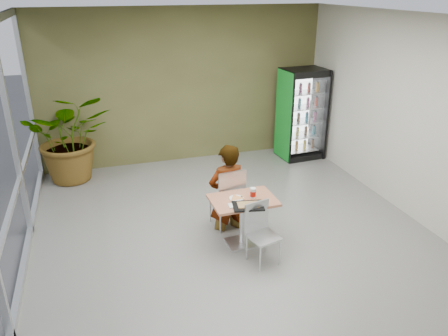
{
  "coord_description": "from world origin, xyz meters",
  "views": [
    {
      "loc": [
        -1.86,
        -5.36,
        3.59
      ],
      "look_at": [
        -0.05,
        0.47,
        1.0
      ],
      "focal_mm": 35.0,
      "sensor_mm": 36.0,
      "label": 1
    }
  ],
  "objects_px": {
    "chair_near": "(260,228)",
    "cafeteria_tray": "(248,206)",
    "dining_table": "(243,212)",
    "chair_far": "(229,194)",
    "beverage_fridge": "(302,114)",
    "seated_woman": "(227,196)",
    "soda_cup": "(253,193)",
    "potted_plant": "(70,137)"
  },
  "relations": [
    {
      "from": "seated_woman",
      "to": "soda_cup",
      "type": "relative_size",
      "value": 11.0
    },
    {
      "from": "dining_table",
      "to": "cafeteria_tray",
      "type": "height_order",
      "value": "cafeteria_tray"
    },
    {
      "from": "soda_cup",
      "to": "cafeteria_tray",
      "type": "distance_m",
      "value": 0.29
    },
    {
      "from": "chair_far",
      "to": "beverage_fridge",
      "type": "xyz_separation_m",
      "value": [
        2.46,
        2.51,
        0.38
      ]
    },
    {
      "from": "dining_table",
      "to": "potted_plant",
      "type": "xyz_separation_m",
      "value": [
        -2.37,
        3.21,
        0.34
      ]
    },
    {
      "from": "chair_near",
      "to": "potted_plant",
      "type": "xyz_separation_m",
      "value": [
        -2.47,
        3.65,
        0.37
      ]
    },
    {
      "from": "chair_near",
      "to": "chair_far",
      "type": "bearing_deg",
      "value": 85.5
    },
    {
      "from": "soda_cup",
      "to": "beverage_fridge",
      "type": "xyz_separation_m",
      "value": [
        2.27,
        3.02,
        0.15
      ]
    },
    {
      "from": "chair_far",
      "to": "soda_cup",
      "type": "xyz_separation_m",
      "value": [
        0.19,
        -0.5,
        0.23
      ]
    },
    {
      "from": "chair_near",
      "to": "cafeteria_tray",
      "type": "distance_m",
      "value": 0.34
    },
    {
      "from": "seated_woman",
      "to": "cafeteria_tray",
      "type": "relative_size",
      "value": 3.99
    },
    {
      "from": "cafeteria_tray",
      "to": "potted_plant",
      "type": "height_order",
      "value": "potted_plant"
    },
    {
      "from": "chair_far",
      "to": "chair_near",
      "type": "xyz_separation_m",
      "value": [
        0.14,
        -0.93,
        -0.09
      ]
    },
    {
      "from": "chair_near",
      "to": "seated_woman",
      "type": "bearing_deg",
      "value": 85.87
    },
    {
      "from": "seated_woman",
      "to": "chair_far",
      "type": "bearing_deg",
      "value": 96.93
    },
    {
      "from": "dining_table",
      "to": "beverage_fridge",
      "type": "distance_m",
      "value": 3.88
    },
    {
      "from": "chair_far",
      "to": "seated_woman",
      "type": "relative_size",
      "value": 0.6
    },
    {
      "from": "beverage_fridge",
      "to": "chair_near",
      "type": "bearing_deg",
      "value": -128.26
    },
    {
      "from": "seated_woman",
      "to": "beverage_fridge",
      "type": "distance_m",
      "value": 3.51
    },
    {
      "from": "chair_far",
      "to": "potted_plant",
      "type": "bearing_deg",
      "value": -57.43
    },
    {
      "from": "chair_near",
      "to": "cafeteria_tray",
      "type": "bearing_deg",
      "value": 106.85
    },
    {
      "from": "dining_table",
      "to": "beverage_fridge",
      "type": "height_order",
      "value": "beverage_fridge"
    },
    {
      "from": "cafeteria_tray",
      "to": "beverage_fridge",
      "type": "relative_size",
      "value": 0.22
    },
    {
      "from": "seated_woman",
      "to": "potted_plant",
      "type": "xyz_separation_m",
      "value": [
        -2.31,
        2.66,
        0.33
      ]
    },
    {
      "from": "chair_far",
      "to": "seated_woman",
      "type": "xyz_separation_m",
      "value": [
        -0.01,
        0.06,
        -0.05
      ]
    },
    {
      "from": "seated_woman",
      "to": "cafeteria_tray",
      "type": "bearing_deg",
      "value": 85.31
    },
    {
      "from": "cafeteria_tray",
      "to": "beverage_fridge",
      "type": "xyz_separation_m",
      "value": [
        2.43,
        3.25,
        0.21
      ]
    },
    {
      "from": "dining_table",
      "to": "soda_cup",
      "type": "distance_m",
      "value": 0.32
    },
    {
      "from": "chair_near",
      "to": "soda_cup",
      "type": "xyz_separation_m",
      "value": [
        0.05,
        0.43,
        0.32
      ]
    },
    {
      "from": "soda_cup",
      "to": "beverage_fridge",
      "type": "bearing_deg",
      "value": 53.06
    },
    {
      "from": "dining_table",
      "to": "beverage_fridge",
      "type": "bearing_deg",
      "value": 51.27
    },
    {
      "from": "cafeteria_tray",
      "to": "chair_near",
      "type": "bearing_deg",
      "value": -59.99
    },
    {
      "from": "dining_table",
      "to": "cafeteria_tray",
      "type": "xyz_separation_m",
      "value": [
        -0.02,
        -0.24,
        0.23
      ]
    },
    {
      "from": "cafeteria_tray",
      "to": "beverage_fridge",
      "type": "distance_m",
      "value": 4.06
    },
    {
      "from": "chair_far",
      "to": "soda_cup",
      "type": "distance_m",
      "value": 0.59
    },
    {
      "from": "chair_far",
      "to": "beverage_fridge",
      "type": "height_order",
      "value": "beverage_fridge"
    },
    {
      "from": "dining_table",
      "to": "beverage_fridge",
      "type": "relative_size",
      "value": 0.48
    },
    {
      "from": "potted_plant",
      "to": "chair_near",
      "type": "bearing_deg",
      "value": -55.9
    },
    {
      "from": "soda_cup",
      "to": "cafeteria_tray",
      "type": "bearing_deg",
      "value": -124.21
    },
    {
      "from": "chair_near",
      "to": "beverage_fridge",
      "type": "bearing_deg",
      "value": 42.89
    },
    {
      "from": "dining_table",
      "to": "cafeteria_tray",
      "type": "distance_m",
      "value": 0.33
    },
    {
      "from": "beverage_fridge",
      "to": "chair_far",
      "type": "bearing_deg",
      "value": -138.71
    }
  ]
}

